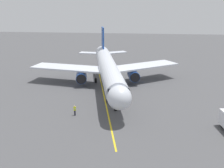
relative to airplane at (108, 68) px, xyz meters
name	(u,v)px	position (x,y,z in m)	size (l,w,h in m)	color
ground_plane	(102,83)	(1.80, -2.13, -4.00)	(220.00, 220.00, 0.00)	#4C4C4F
apron_lead_in_line	(104,95)	(-0.06, 6.27, -4.00)	(0.24, 40.00, 0.01)	yellow
airplane	(108,68)	(0.00, 0.00, 0.00)	(33.88, 39.94, 11.50)	silver
ground_crew_marshaller	(75,110)	(3.10, 16.11, -3.12)	(0.47, 0.41, 1.71)	#23232D
ground_crew_wing_walker	(107,99)	(-1.25, 10.22, -3.12)	(0.38, 0.46, 1.71)	#23232D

